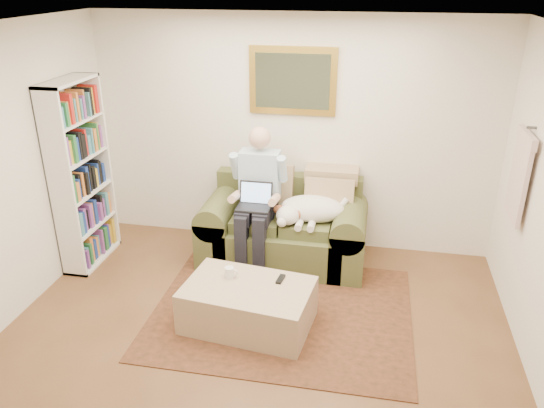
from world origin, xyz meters
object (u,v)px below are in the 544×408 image
(seated_man, at_px, (256,201))
(laptop, at_px, (255,200))
(bookshelf, at_px, (81,175))
(sleeping_dog, at_px, (312,209))
(ottoman, at_px, (248,305))
(sofa, at_px, (284,234))
(coffee_mug, at_px, (229,272))

(seated_man, relative_size, laptop, 4.33)
(bookshelf, bearing_deg, seated_man, 7.80)
(sleeping_dog, distance_m, ottoman, 1.33)
(sleeping_dog, bearing_deg, bookshelf, -172.37)
(sofa, relative_size, ottoman, 1.59)
(seated_man, bearing_deg, sleeping_dog, 7.13)
(seated_man, relative_size, bookshelf, 0.75)
(coffee_mug, bearing_deg, laptop, 87.98)
(ottoman, relative_size, coffee_mug, 11.22)
(seated_man, bearing_deg, sofa, 31.45)
(seated_man, bearing_deg, bookshelf, -172.20)
(ottoman, bearing_deg, laptop, 99.26)
(sleeping_dog, height_order, coffee_mug, sleeping_dog)
(laptop, bearing_deg, coffee_mug, -92.02)
(coffee_mug, height_order, bookshelf, bookshelf)
(ottoman, distance_m, coffee_mug, 0.34)
(seated_man, relative_size, coffee_mug, 15.02)
(laptop, xyz_separation_m, sleeping_dog, (0.59, 0.14, -0.10))
(sofa, xyz_separation_m, bookshelf, (-2.10, -0.42, 0.69))
(laptop, xyz_separation_m, ottoman, (0.17, -1.03, -0.58))
(bookshelf, bearing_deg, sleeping_dog, 7.63)
(seated_man, height_order, coffee_mug, seated_man)
(sleeping_dog, bearing_deg, laptop, -166.36)
(sleeping_dog, bearing_deg, ottoman, -109.76)
(sofa, distance_m, ottoman, 1.27)
(laptop, bearing_deg, seated_man, 90.00)
(sofa, relative_size, laptop, 5.15)
(sleeping_dog, distance_m, bookshelf, 2.47)
(sofa, xyz_separation_m, coffee_mug, (-0.30, -1.14, 0.15))
(bookshelf, bearing_deg, coffee_mug, -21.99)
(laptop, bearing_deg, sofa, 41.02)
(seated_man, height_order, bookshelf, bookshelf)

